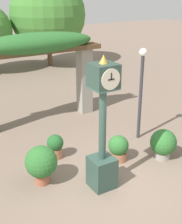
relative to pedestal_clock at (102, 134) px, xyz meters
The scene contains 8 objects.
ground_plane 1.43m from the pedestal_clock, 16.07° to the right, with size 60.00×60.00×0.00m, color #7F6B5B.
pedestal_clock is the anchor object (origin of this frame).
pergola 4.53m from the pedestal_clock, 86.49° to the left, with size 4.65×1.05×3.10m.
potted_plant_near_left 1.68m from the pedestal_clock, 143.97° to the left, with size 0.79×0.79×0.99m.
potted_plant_near_right 2.39m from the pedestal_clock, ahead, with size 0.73×0.73×0.85m.
potted_plant_far_left 1.67m from the pedestal_clock, 37.00° to the left, with size 0.56×0.56×0.73m.
potted_plant_far_right 2.10m from the pedestal_clock, 101.88° to the left, with size 0.46×0.46×0.69m.
lamp_post 2.91m from the pedestal_clock, 33.46° to the left, with size 0.24×0.24×2.85m.
Camera 1 is at (-3.75, -5.21, 4.49)m, focal length 50.00 mm.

